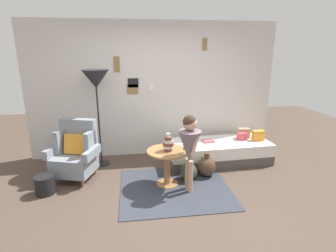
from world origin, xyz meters
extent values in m
plane|color=#4C3D33|center=(0.00, 0.00, 0.00)|extent=(12.00, 12.00, 0.00)
cube|color=silver|center=(0.00, 1.95, 1.30)|extent=(4.80, 0.10, 2.60)
cube|color=black|center=(-0.39, 1.90, 1.46)|extent=(0.20, 0.02, 0.17)
cube|color=gray|center=(-0.39, 1.89, 1.46)|extent=(0.16, 0.01, 0.14)
cube|color=olive|center=(-0.68, 1.90, 1.81)|extent=(0.11, 0.02, 0.28)
cube|color=#62625B|center=(-0.68, 1.89, 1.81)|extent=(0.09, 0.01, 0.22)
cube|color=olive|center=(0.99, 1.90, 2.17)|extent=(0.09, 0.02, 0.23)
cube|color=beige|center=(0.99, 1.89, 2.17)|extent=(0.07, 0.01, 0.18)
cube|color=white|center=(-0.05, 1.90, 1.37)|extent=(0.09, 0.02, 0.11)
cube|color=#B0B0A4|center=(-0.05, 1.89, 1.37)|extent=(0.07, 0.01, 0.09)
cube|color=olive|center=(-0.41, 1.90, 1.34)|extent=(0.21, 0.02, 0.18)
cube|color=#AFAFAB|center=(-0.41, 1.89, 1.34)|extent=(0.17, 0.01, 0.14)
cube|color=#333842|center=(0.18, 0.40, 0.01)|extent=(1.66, 1.46, 0.01)
cylinder|color=#9E7042|center=(-1.69, 0.80, 0.06)|extent=(0.04, 0.04, 0.12)
cylinder|color=#9E7042|center=(-1.23, 0.65, 0.06)|extent=(0.04, 0.04, 0.12)
cylinder|color=#9E7042|center=(-1.56, 1.22, 0.06)|extent=(0.04, 0.04, 0.12)
cylinder|color=#9E7042|center=(-1.10, 1.08, 0.06)|extent=(0.04, 0.04, 0.12)
cube|color=gray|center=(-1.40, 0.94, 0.27)|extent=(0.74, 0.71, 0.30)
cube|color=gray|center=(-1.33, 1.16, 0.70)|extent=(0.61, 0.31, 0.55)
cube|color=gray|center=(-1.61, 1.11, 0.61)|extent=(0.17, 0.32, 0.39)
cube|color=gray|center=(-1.12, 0.96, 0.61)|extent=(0.17, 0.32, 0.39)
cube|color=gray|center=(-1.72, 1.02, 0.49)|extent=(0.23, 0.51, 0.14)
cube|color=gray|center=(-1.09, 0.82, 0.49)|extent=(0.23, 0.51, 0.14)
cube|color=orange|center=(-1.37, 1.03, 0.58)|extent=(0.39, 0.26, 0.33)
cube|color=#4C4742|center=(1.16, 1.32, 0.09)|extent=(1.94, 0.89, 0.18)
cube|color=white|center=(1.16, 1.32, 0.29)|extent=(1.94, 0.89, 0.22)
cube|color=orange|center=(1.94, 1.29, 0.50)|extent=(0.21, 0.12, 0.19)
cube|color=tan|center=(1.72, 1.47, 0.50)|extent=(0.22, 0.13, 0.19)
cube|color=#D64C56|center=(1.65, 1.37, 0.47)|extent=(0.18, 0.13, 0.14)
cylinder|color=#9E7042|center=(0.08, 0.55, 0.01)|extent=(0.35, 0.35, 0.02)
cylinder|color=#9E7042|center=(0.08, 0.55, 0.28)|extent=(0.10, 0.10, 0.53)
cylinder|color=#9E7042|center=(0.08, 0.55, 0.56)|extent=(0.63, 0.63, 0.03)
cylinder|color=brown|center=(0.10, 0.54, 0.60)|extent=(0.12, 0.12, 0.04)
cylinder|color=silver|center=(0.10, 0.54, 0.64)|extent=(0.14, 0.14, 0.04)
cylinder|color=brown|center=(0.10, 0.54, 0.69)|extent=(0.17, 0.17, 0.04)
cylinder|color=silver|center=(0.10, 0.54, 0.73)|extent=(0.14, 0.14, 0.04)
cylinder|color=brown|center=(0.10, 0.54, 0.77)|extent=(0.12, 0.12, 0.04)
cylinder|color=silver|center=(0.10, 0.54, 0.83)|extent=(0.06, 0.06, 0.06)
cylinder|color=black|center=(-1.03, 1.49, 0.01)|extent=(0.28, 0.28, 0.02)
cylinder|color=black|center=(-1.03, 1.49, 0.84)|extent=(0.03, 0.03, 1.64)
cone|color=#232328|center=(-1.03, 1.49, 1.58)|extent=(0.46, 0.46, 0.32)
cylinder|color=tan|center=(0.39, 0.27, 0.25)|extent=(0.07, 0.07, 0.50)
cylinder|color=tan|center=(0.36, 0.36, 0.25)|extent=(0.07, 0.07, 0.50)
cone|color=slate|center=(0.38, 0.32, 0.71)|extent=(0.34, 0.34, 0.48)
cylinder|color=slate|center=(0.38, 0.32, 0.87)|extent=(0.17, 0.17, 0.18)
cylinder|color=tan|center=(0.43, 0.21, 0.77)|extent=(0.14, 0.09, 0.32)
cylinder|color=tan|center=(0.36, 0.44, 0.77)|extent=(0.14, 0.09, 0.32)
sphere|color=tan|center=(0.38, 0.32, 1.06)|extent=(0.20, 0.20, 0.20)
sphere|color=#38281E|center=(0.37, 0.31, 1.08)|extent=(0.19, 0.19, 0.19)
cube|color=#AA585F|center=(0.97, 1.33, 0.42)|extent=(0.24, 0.19, 0.03)
sphere|color=#2D3D33|center=(0.44, 0.65, 0.15)|extent=(0.29, 0.29, 0.29)
cylinder|color=#2D3D33|center=(0.44, 0.65, 0.33)|extent=(0.08, 0.08, 0.09)
sphere|color=#473323|center=(0.78, 0.76, 0.16)|extent=(0.32, 0.32, 0.32)
cylinder|color=#473323|center=(0.78, 0.76, 0.36)|extent=(0.09, 0.09, 0.09)
cylinder|color=black|center=(-1.75, 0.52, 0.14)|extent=(0.28, 0.28, 0.28)
camera|label=1|loc=(-0.42, -3.18, 2.04)|focal=28.03mm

